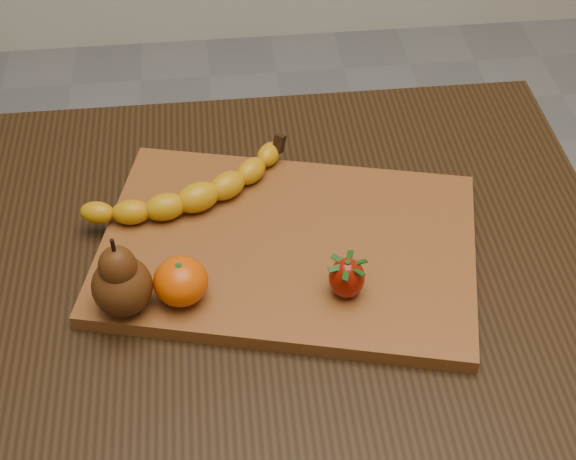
{
  "coord_description": "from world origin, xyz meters",
  "views": [
    {
      "loc": [
        0.02,
        -0.65,
        1.48
      ],
      "look_at": [
        0.09,
        0.02,
        0.8
      ],
      "focal_mm": 50.0,
      "sensor_mm": 36.0,
      "label": 1
    }
  ],
  "objects_px": {
    "cutting_board": "(288,247)",
    "mandarin": "(181,281)",
    "table": "(218,324)",
    "pear": "(120,275)"
  },
  "relations": [
    {
      "from": "pear",
      "to": "mandarin",
      "type": "relative_size",
      "value": 1.69
    },
    {
      "from": "table",
      "to": "cutting_board",
      "type": "distance_m",
      "value": 0.14
    },
    {
      "from": "table",
      "to": "mandarin",
      "type": "relative_size",
      "value": 16.13
    },
    {
      "from": "cutting_board",
      "to": "pear",
      "type": "relative_size",
      "value": 4.3
    },
    {
      "from": "table",
      "to": "cutting_board",
      "type": "bearing_deg",
      "value": 14.58
    },
    {
      "from": "cutting_board",
      "to": "pear",
      "type": "xyz_separation_m",
      "value": [
        -0.19,
        -0.08,
        0.06
      ]
    },
    {
      "from": "cutting_board",
      "to": "table",
      "type": "bearing_deg",
      "value": -151.56
    },
    {
      "from": "cutting_board",
      "to": "mandarin",
      "type": "bearing_deg",
      "value": -136.31
    },
    {
      "from": "mandarin",
      "to": "table",
      "type": "bearing_deg",
      "value": 54.89
    },
    {
      "from": "cutting_board",
      "to": "pear",
      "type": "height_order",
      "value": "pear"
    }
  ]
}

